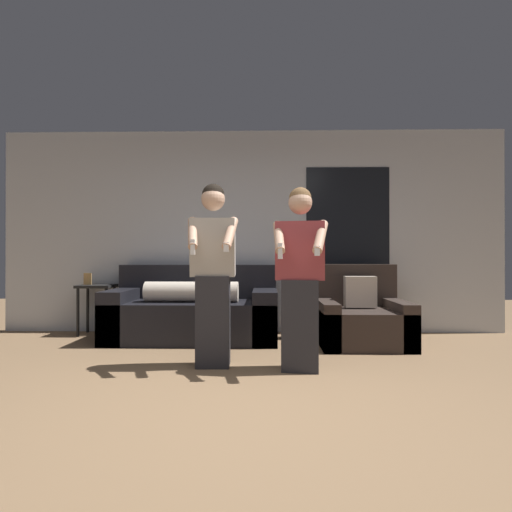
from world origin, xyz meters
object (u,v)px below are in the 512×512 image
(side_table, at_px, (96,295))
(person_right, at_px, (300,278))
(couch, at_px, (194,312))
(person_left, at_px, (213,273))
(armchair, at_px, (360,318))

(side_table, relative_size, person_right, 0.49)
(couch, relative_size, side_table, 2.53)
(side_table, xyz_separation_m, person_right, (2.50, -1.59, 0.30))
(person_left, bearing_deg, couch, 107.93)
(armchair, height_order, side_table, armchair)
(armchair, xyz_separation_m, side_table, (-3.30, 0.47, 0.22))
(person_left, xyz_separation_m, person_right, (0.79, -0.11, -0.04))
(couch, bearing_deg, person_right, -48.27)
(armchair, relative_size, person_right, 0.61)
(couch, bearing_deg, armchair, -5.87)
(armchair, bearing_deg, couch, 174.13)
(side_table, bearing_deg, couch, -11.46)
(armchair, bearing_deg, person_left, -147.48)
(person_left, bearing_deg, armchair, 32.52)
(couch, bearing_deg, person_left, -72.07)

